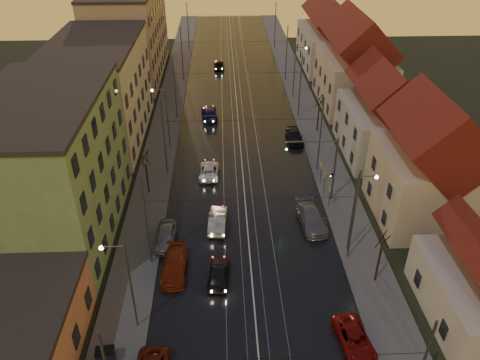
{
  "coord_description": "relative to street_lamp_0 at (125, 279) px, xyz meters",
  "views": [
    {
      "loc": [
        -2.14,
        -21.95,
        27.84
      ],
      "look_at": [
        -0.52,
        18.29,
        2.48
      ],
      "focal_mm": 35.0,
      "sensor_mm": 36.0,
      "label": 1
    }
  ],
  "objects": [
    {
      "name": "catenary_pole_r_2",
      "position": [
        17.7,
        22.0,
        -0.39
      ],
      "size": [
        0.16,
        0.16,
        9.0
      ],
      "primitive_type": "cylinder",
      "color": "#595B60",
      "rests_on": "ground"
    },
    {
      "name": "ground",
      "position": [
        9.1,
        -2.0,
        -4.89
      ],
      "size": [
        160.0,
        160.0,
        0.0
      ],
      "primitive_type": "plane",
      "color": "black",
      "rests_on": "ground"
    },
    {
      "name": "driving_car_3",
      "position": [
        5.08,
        36.92,
        -4.12
      ],
      "size": [
        2.56,
        5.43,
        1.53
      ],
      "primitive_type": "imported",
      "rotation": [
        0.0,
        0.0,
        3.22
      ],
      "color": "#161942",
      "rests_on": "ground"
    },
    {
      "name": "sidewalk_left",
      "position": [
        -0.9,
        38.0,
        -4.81
      ],
      "size": [
        4.0,
        120.0,
        0.15
      ],
      "primitive_type": "cube",
      "color": "#4C4C4C",
      "rests_on": "ground"
    },
    {
      "name": "catenary_pole_l_1",
      "position": [
        0.5,
        7.0,
        -0.39
      ],
      "size": [
        0.16,
        0.16,
        9.0
      ],
      "primitive_type": "cylinder",
      "color": "#595B60",
      "rests_on": "ground"
    },
    {
      "name": "apartment_left_2",
      "position": [
        -8.4,
        32.0,
        1.11
      ],
      "size": [
        10.0,
        20.0,
        12.0
      ],
      "primitive_type": "cube",
      "color": "#BEB392",
      "rests_on": "ground"
    },
    {
      "name": "tram_rail_0",
      "position": [
        6.9,
        38.0,
        -4.83
      ],
      "size": [
        0.06,
        120.0,
        0.03
      ],
      "primitive_type": "cube",
      "color": "gray",
      "rests_on": "road"
    },
    {
      "name": "bare_tree_1",
      "position": [
        19.31,
        4.0,
        -2.4
      ],
      "size": [
        1.09,
        1.09,
        5.11
      ],
      "color": "black",
      "rests_on": "ground"
    },
    {
      "name": "tram_rail_3",
      "position": [
        11.3,
        38.0,
        -4.83
      ],
      "size": [
        0.06,
        120.0,
        0.03
      ],
      "primitive_type": "cube",
      "color": "gray",
      "rests_on": "road"
    },
    {
      "name": "street_lamp_0",
      "position": [
        0.0,
        0.0,
        0.0
      ],
      "size": [
        1.75,
        0.32,
        8.0
      ],
      "color": "#595B60",
      "rests_on": "ground"
    },
    {
      "name": "driving_car_2",
      "position": [
        5.3,
        21.42,
        -4.25
      ],
      "size": [
        2.28,
        4.64,
        1.27
      ],
      "primitive_type": "imported",
      "rotation": [
        0.0,
        0.0,
        3.1
      ],
      "color": "white",
      "rests_on": "ground"
    },
    {
      "name": "catenary_pole_l_2",
      "position": [
        0.5,
        22.0,
        -0.39
      ],
      "size": [
        0.16,
        0.16,
        9.0
      ],
      "primitive_type": "cylinder",
      "color": "#595B60",
      "rests_on": "ground"
    },
    {
      "name": "dumpster",
      "position": [
        -1.37,
        -3.06,
        -4.19
      ],
      "size": [
        1.26,
        0.89,
        1.1
      ],
      "primitive_type": "cube",
      "rotation": [
        0.0,
        0.0,
        0.08
      ],
      "color": "black",
      "rests_on": "sidewalk_left"
    },
    {
      "name": "street_lamp_1",
      "position": [
        18.21,
        8.0,
        0.0
      ],
      "size": [
        1.75,
        0.32,
        8.0
      ],
      "color": "#595B60",
      "rests_on": "ground"
    },
    {
      "name": "bare_tree_0",
      "position": [
        -1.09,
        18.0,
        -2.4
      ],
      "size": [
        1.09,
        1.09,
        5.11
      ],
      "color": "black",
      "rests_on": "ground"
    },
    {
      "name": "bare_tree_2",
      "position": [
        19.51,
        32.0,
        -2.4
      ],
      "size": [
        1.09,
        1.09,
        5.11
      ],
      "color": "black",
      "rests_on": "ground"
    },
    {
      "name": "traffic_light_mast",
      "position": [
        17.1,
        16.0,
        -0.29
      ],
      "size": [
        5.3,
        0.32,
        7.2
      ],
      "color": "#595B60",
      "rests_on": "ground"
    },
    {
      "name": "catenary_pole_r_5",
      "position": [
        17.7,
        70.0,
        -0.39
      ],
      "size": [
        0.16,
        0.16,
        9.0
      ],
      "primitive_type": "cylinder",
      "color": "#595B60",
      "rests_on": "ground"
    },
    {
      "name": "catenary_pole_l_5",
      "position": [
        0.5,
        70.0,
        -0.39
      ],
      "size": [
        0.16,
        0.16,
        9.0
      ],
      "primitive_type": "cylinder",
      "color": "#595B60",
      "rests_on": "ground"
    },
    {
      "name": "house_right_2",
      "position": [
        26.1,
        26.0,
        -0.24
      ],
      "size": [
        9.18,
        12.24,
        9.2
      ],
      "color": "beige",
      "rests_on": "ground"
    },
    {
      "name": "road",
      "position": [
        9.1,
        38.0,
        -4.87
      ],
      "size": [
        16.0,
        120.0,
        0.04
      ],
      "primitive_type": "cube",
      "color": "black",
      "rests_on": "ground"
    },
    {
      "name": "driving_car_1",
      "position": [
        6.27,
        11.91,
        -4.12
      ],
      "size": [
        1.91,
        4.73,
        1.53
      ],
      "primitive_type": "imported",
      "rotation": [
        0.0,
        0.0,
        3.08
      ],
      "color": "#A4A5AA",
      "rests_on": "ground"
    },
    {
      "name": "tram_rail_2",
      "position": [
        9.87,
        38.0,
        -4.83
      ],
      "size": [
        0.06,
        120.0,
        0.03
      ],
      "primitive_type": "cube",
      "color": "gray",
      "rests_on": "road"
    },
    {
      "name": "parked_left_2",
      "position": [
        2.61,
        5.69,
        -4.17
      ],
      "size": [
        2.12,
        5.0,
        1.44
      ],
      "primitive_type": "imported",
      "rotation": [
        0.0,
        0.0,
        -0.02
      ],
      "color": "maroon",
      "rests_on": "ground"
    },
    {
      "name": "catenary_pole_r_1",
      "position": [
        17.7,
        7.0,
        -0.39
      ],
      "size": [
        0.16,
        0.16,
        9.0
      ],
      "primitive_type": "cylinder",
      "color": "#595B60",
      "rests_on": "ground"
    },
    {
      "name": "catenary_pole_l_4",
      "position": [
        0.5,
        52.0,
        -0.39
      ],
      "size": [
        0.16,
        0.16,
        9.0
      ],
      "primitive_type": "cylinder",
      "color": "#595B60",
      "rests_on": "ground"
    },
    {
      "name": "parked_right_0",
      "position": [
        15.96,
        -2.31,
        -4.25
      ],
      "size": [
        2.66,
        4.79,
        1.27
      ],
      "primitive_type": "imported",
      "rotation": [
        0.0,
        0.0,
        0.12
      ],
      "color": "maroon",
      "rests_on": "ground"
    },
    {
      "name": "driving_car_0",
      "position": [
        6.33,
        4.67,
        -4.19
      ],
      "size": [
        1.99,
        4.22,
        1.4
      ],
      "primitive_type": "imported",
      "rotation": [
        0.0,
        0.0,
        3.06
      ],
      "color": "black",
      "rests_on": "ground"
    },
    {
      "name": "catenary_pole_l_3",
      "position": [
        0.5,
        37.0,
        -0.39
      ],
      "size": [
        0.16,
        0.16,
        9.0
      ],
      "primitive_type": "cylinder",
      "color": "#595B60",
      "rests_on": "ground"
    },
    {
      "name": "house_right_3",
      "position": [
        26.1,
        41.0,
        0.92
      ],
      "size": [
        9.18,
        14.28,
        11.5
      ],
      "color": "beige",
      "rests_on": "ground"
    },
    {
      "name": "apartment_left_1",
      "position": [
        -8.4,
        12.0,
        1.61
      ],
      "size": [
        10.0,
        18.0,
        13.0
      ],
      "primitive_type": "cube",
      "color": "#668756",
      "rests_on": "ground"
    },
    {
      "name": "parked_right_1",
      "position": [
        15.3,
        11.78,
        -4.11
      ],
      "size": [
        2.72,
        5.53,
        1.55
      ],
      "primitive_type": "imported",
      "rotation": [
        0.0,
        0.0,
        0.11
      ],
      "color": "gray",
      "rests_on": "ground"
    },
    {
      "name": "house_right_4",
      "position": [
        26.1,
        59.0,
        0.16
      ],
      "size": [
        9.18,
        16.32,
        10.0
      ],
      "color": "beige",
      "rests_on": "ground"
    },
    {
      "name": "parked_right_2",
      "position": [
        16.08,
        29.32,
        -4.1
      ],
      "size": [
        2.0,
        4.67,
        1.57
      ],
      "primitive_type": "imported",
      "rotation": [
        0.0,
        0.0,
        0.03
      ],
      "color": "black",
      "rests_on": "ground"
    },
    {
      "name": "parked_left_3",
      "position": [
        1.5,
        9.68,
        -4.13
      ],
      "size": [
        1.82,
        4.46,
        1.52
      ],
      "primitive_type": "imported",
      "rotation": [
        0.0,
        0.0,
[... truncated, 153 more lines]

